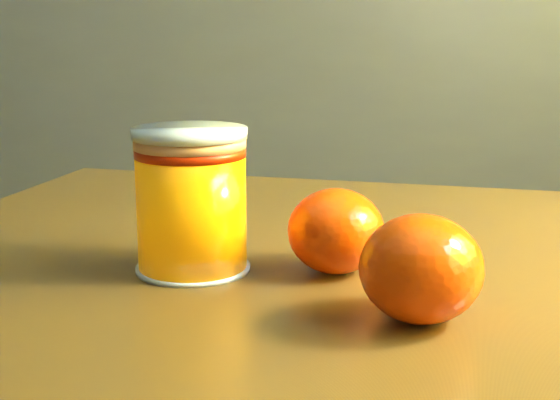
# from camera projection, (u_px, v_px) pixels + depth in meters

# --- Properties ---
(kitchen_counter) EXTENTS (3.15, 0.60, 0.90)m
(kitchen_counter) POSITION_uv_depth(u_px,v_px,m) (47.00, 177.00, 2.01)
(kitchen_counter) COLOR #454449
(kitchen_counter) RESTS_ON ground
(juice_glass) EXTENTS (0.07, 0.07, 0.09)m
(juice_glass) POSITION_uv_depth(u_px,v_px,m) (191.00, 201.00, 0.51)
(juice_glass) COLOR orange
(juice_glass) RESTS_ON table
(orange_front) EXTENTS (0.08, 0.08, 0.06)m
(orange_front) POSITION_uv_depth(u_px,v_px,m) (336.00, 231.00, 0.51)
(orange_front) COLOR #F04104
(orange_front) RESTS_ON table
(orange_back) EXTENTS (0.09, 0.09, 0.06)m
(orange_back) POSITION_uv_depth(u_px,v_px,m) (421.00, 268.00, 0.42)
(orange_back) COLOR #F04104
(orange_back) RESTS_ON table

